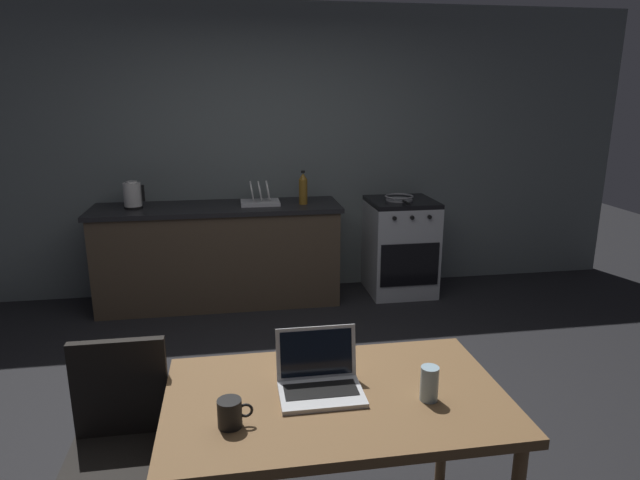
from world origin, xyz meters
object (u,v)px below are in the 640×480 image
stove_oven (400,246)px  laptop (320,380)px  dining_table (336,411)px  electric_kettle (133,195)px  chair (119,438)px  bottle (303,188)px  frying_pan (399,198)px  drinking_glass (429,383)px  coffee_mug (230,413)px  dish_rack (260,199)px

stove_oven → laptop: laptop is taller
dining_table → electric_kettle: 3.21m
chair → electric_kettle: (-0.35, 2.79, 0.49)m
chair → bottle: 3.01m
frying_pan → drinking_glass: (-0.82, -3.03, -0.12)m
bottle → drinking_glass: size_ratio=2.21×
dining_table → chair: 0.88m
stove_oven → coffee_mug: 3.51m
electric_kettle → dish_rack: size_ratio=0.69×
electric_kettle → dish_rack: bearing=0.0°
bottle → dining_table: bearing=-95.2°
chair → dish_rack: (0.73, 2.79, 0.42)m
electric_kettle → coffee_mug: size_ratio=1.89×
stove_oven → drinking_glass: 3.19m
dining_table → coffee_mug: size_ratio=10.49×
dining_table → frying_pan: size_ratio=2.99×
bottle → dish_rack: 0.39m
dining_table → dish_rack: 2.98m
frying_pan → coffee_mug: 3.45m
stove_oven → chair: (-2.04, -2.79, 0.07)m
laptop → bottle: bottle is taller
electric_kettle → laptop: bearing=-68.7°
laptop → stove_oven: bearing=53.3°
dish_rack → stove_oven: bearing=-0.1°
coffee_mug → bottle: bearing=77.7°
bottle → coffee_mug: (-0.66, -3.06, -0.25)m
dining_table → laptop: 0.14m
dining_table → laptop: bearing=148.9°
chair → drinking_glass: (1.19, -0.26, 0.28)m
electric_kettle → frying_pan: bearing=-0.7°
dining_table → drinking_glass: (0.34, -0.09, 0.14)m
dining_table → chair: chair is taller
frying_pan → dish_rack: bearing=178.7°
dining_table → bottle: (0.26, 2.91, 0.38)m
electric_kettle → bottle: bottle is taller
electric_kettle → stove_oven: bearing=-0.1°
electric_kettle → drinking_glass: bearing=-63.3°
dish_rack → coffee_mug: bearing=-95.2°
coffee_mug → electric_kettle: bearing=104.4°
chair → frying_pan: bearing=65.6°
chair → electric_kettle: size_ratio=3.82×
laptop → electric_kettle: size_ratio=1.36×
stove_oven → dish_rack: 1.40m
electric_kettle → drinking_glass: 3.43m
dining_table → drinking_glass: bearing=-15.6°
chair → drinking_glass: bearing=-0.9°
dining_table → dish_rack: size_ratio=3.84×
drinking_glass → coffee_mug: bearing=-176.1°
laptop → bottle: (0.32, 2.88, 0.26)m
dining_table → bottle: bearing=84.8°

